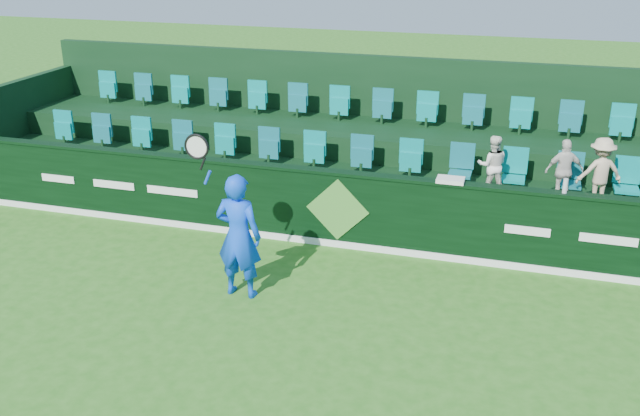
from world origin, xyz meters
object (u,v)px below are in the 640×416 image
(spectator_right, at_px, (600,172))
(towel, at_px, (451,180))
(tennis_player, at_px, (238,235))
(drinks_bottle, at_px, (565,186))
(spectator_middle, at_px, (564,171))
(spectator_left, at_px, (492,165))

(spectator_right, distance_m, towel, 2.58)
(tennis_player, relative_size, drinks_bottle, 11.10)
(spectator_middle, xyz_separation_m, spectator_right, (0.56, 0.00, 0.04))
(spectator_right, height_order, towel, spectator_right)
(spectator_right, bearing_deg, spectator_middle, -17.89)
(drinks_bottle, bearing_deg, spectator_left, 136.00)
(drinks_bottle, bearing_deg, towel, 180.00)
(spectator_middle, height_order, drinks_bottle, spectator_middle)
(tennis_player, height_order, towel, tennis_player)
(spectator_middle, distance_m, drinks_bottle, 1.13)
(towel, bearing_deg, spectator_right, 25.76)
(spectator_middle, relative_size, spectator_right, 0.94)
(spectator_left, bearing_deg, spectator_right, 170.33)
(towel, bearing_deg, spectator_left, 62.66)
(spectator_left, distance_m, spectator_right, 1.74)
(spectator_left, bearing_deg, towel, 52.99)
(spectator_left, height_order, spectator_right, spectator_right)
(tennis_player, bearing_deg, towel, 37.28)
(tennis_player, bearing_deg, spectator_left, 43.91)
(spectator_left, xyz_separation_m, drinks_bottle, (1.16, -1.12, 0.14))
(spectator_right, bearing_deg, tennis_player, 14.52)
(towel, height_order, drinks_bottle, drinks_bottle)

